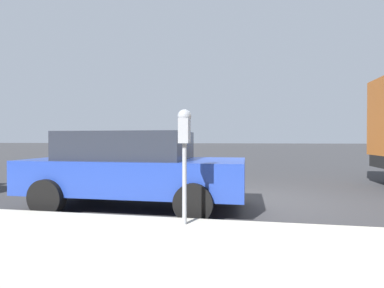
# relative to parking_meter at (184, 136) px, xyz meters

# --- Properties ---
(ground_plane) EXTENTS (220.00, 220.00, 0.00)m
(ground_plane) POSITION_rel_parking_meter_xyz_m (2.53, -0.92, -1.37)
(ground_plane) COLOR #333335
(parking_meter) EXTENTS (0.21, 0.19, 1.59)m
(parking_meter) POSITION_rel_parking_meter_xyz_m (0.00, 0.00, 0.00)
(parking_meter) COLOR gray
(parking_meter) RESTS_ON sidewalk
(car_blue) EXTENTS (2.00, 4.20, 1.48)m
(car_blue) POSITION_rel_parking_meter_xyz_m (1.52, 1.33, -0.59)
(car_blue) COLOR navy
(car_blue) RESTS_ON ground_plane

